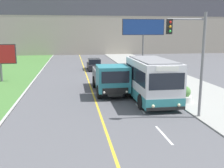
% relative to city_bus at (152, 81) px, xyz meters
% --- Properties ---
extents(apartment_block_background, '(80.00, 8.04, 23.90)m').
position_rel_city_bus_xyz_m(apartment_block_background, '(-3.96, 43.98, 10.38)').
color(apartment_block_background, '#A89E8E').
rests_on(apartment_block_background, ground_plane).
extents(city_bus, '(2.66, 6.12, 3.10)m').
position_rel_city_bus_xyz_m(city_bus, '(0.00, 0.00, 0.00)').
color(city_bus, silver).
rests_on(city_bus, ground_plane).
extents(dump_truck, '(2.48, 6.99, 2.44)m').
position_rel_city_bus_xyz_m(dump_truck, '(-2.53, 2.74, -0.33)').
color(dump_truck, black).
rests_on(dump_truck, ground_plane).
extents(car_distant, '(1.80, 4.30, 1.45)m').
position_rel_city_bus_xyz_m(car_distant, '(-2.67, 16.99, -0.88)').
color(car_distant, black).
rests_on(car_distant, ground_plane).
extents(traffic_light_mast, '(2.28, 0.32, 6.04)m').
position_rel_city_bus_xyz_m(traffic_light_mast, '(1.13, -3.77, 2.27)').
color(traffic_light_mast, slate).
rests_on(traffic_light_mast, ground_plane).
extents(billboard_large, '(6.55, 0.24, 6.88)m').
position_rel_city_bus_xyz_m(billboard_large, '(5.33, 21.97, 3.87)').
color(billboard_large, '#59595B').
rests_on(billboard_large, ground_plane).
extents(billboard_small, '(3.18, 0.24, 3.78)m').
position_rel_city_bus_xyz_m(billboard_small, '(-12.69, 9.79, 1.09)').
color(billboard_small, '#59595B').
rests_on(billboard_small, ground_plane).
extents(planter_round_near, '(1.06, 1.06, 1.15)m').
position_rel_city_bus_xyz_m(planter_round_near, '(2.24, -0.61, -0.99)').
color(planter_round_near, silver).
rests_on(planter_round_near, sidewalk_right).
extents(planter_round_second, '(1.02, 1.02, 1.09)m').
position_rel_city_bus_xyz_m(planter_round_second, '(2.45, 4.08, -1.01)').
color(planter_round_second, silver).
rests_on(planter_round_second, sidewalk_right).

